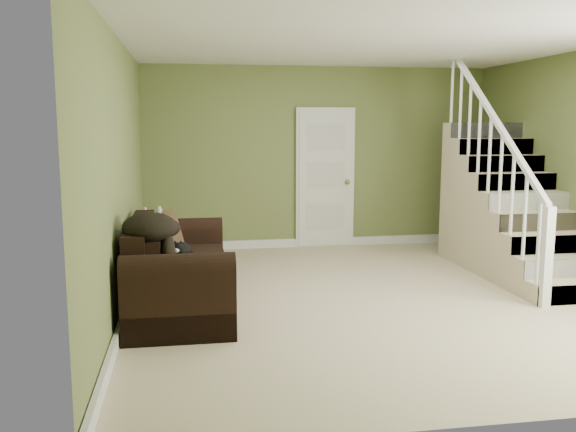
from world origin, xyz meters
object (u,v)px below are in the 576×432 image
object	(u,v)px
cat	(182,250)
banana	(185,264)
side_table	(154,253)
sofa	(175,275)

from	to	relation	value
cat	banana	bearing A→B (deg)	-70.89
side_table	cat	world-z (taller)	side_table
cat	side_table	bearing A→B (deg)	123.28
cat	sofa	bearing A→B (deg)	-107.73
side_table	cat	bearing A→B (deg)	-72.13
side_table	banana	xyz separation A→B (m)	(0.35, -1.40, 0.17)
sofa	side_table	distance (m)	1.16
sofa	side_table	world-z (taller)	sofa
banana	side_table	bearing A→B (deg)	95.57
cat	banana	world-z (taller)	cat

